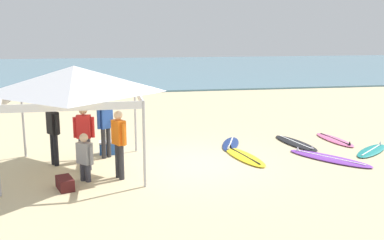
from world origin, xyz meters
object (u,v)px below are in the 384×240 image
object	(u,v)px
surfboard_pink	(335,140)
gear_bag_near_tent	(65,183)
surfboard_black	(296,143)
person_blue	(105,124)
person_orange	(119,140)
canopy_tent	(74,80)
surfboard_teal	(372,151)
cooler_box	(108,147)
surfboard_yellow	(244,156)
person_grey	(85,155)
person_red	(84,134)
surfboard_purple	(329,158)
person_black	(53,130)
surfboard_navy	(231,144)

from	to	relation	value
surfboard_pink	gear_bag_near_tent	size ratio (longest dim) A/B	3.46
surfboard_black	surfboard_pink	size ratio (longest dim) A/B	1.11
person_blue	person_orange	bearing A→B (deg)	-80.38
canopy_tent	surfboard_teal	size ratio (longest dim) A/B	1.78
surfboard_teal	gear_bag_near_tent	world-z (taller)	gear_bag_near_tent
surfboard_black	surfboard_teal	xyz separation A→B (m)	(1.90, -1.32, 0.00)
surfboard_black	cooler_box	size ratio (longest dim) A/B	4.62
surfboard_black	surfboard_yellow	world-z (taller)	same
surfboard_pink	cooler_box	distance (m)	7.50
person_grey	surfboard_pink	bearing A→B (deg)	18.11
person_red	person_blue	world-z (taller)	same
surfboard_pink	surfboard_teal	xyz separation A→B (m)	(0.42, -1.48, 0.00)
surfboard_yellow	gear_bag_near_tent	world-z (taller)	gear_bag_near_tent
surfboard_purple	person_black	world-z (taller)	person_black
surfboard_navy	person_orange	size ratio (longest dim) A/B	1.12
surfboard_pink	person_orange	bearing A→B (deg)	-160.33
person_orange	cooler_box	size ratio (longest dim) A/B	3.42
surfboard_teal	gear_bag_near_tent	xyz separation A→B (m)	(-8.90, -1.63, 0.10)
surfboard_pink	person_blue	size ratio (longest dim) A/B	1.21
canopy_tent	surfboard_pink	bearing A→B (deg)	11.51
canopy_tent	person_black	world-z (taller)	canopy_tent
surfboard_pink	person_orange	xyz separation A→B (m)	(-7.20, -2.57, 0.95)
canopy_tent	surfboard_black	world-z (taller)	canopy_tent
surfboard_yellow	gear_bag_near_tent	bearing A→B (deg)	-160.32
surfboard_teal	cooler_box	bearing A→B (deg)	170.91
surfboard_black	person_grey	distance (m)	7.04
surfboard_purple	gear_bag_near_tent	world-z (taller)	gear_bag_near_tent
surfboard_pink	surfboard_navy	bearing A→B (deg)	178.20
surfboard_navy	person_red	distance (m)	4.94
surfboard_black	person_grey	size ratio (longest dim) A/B	1.92
person_black	person_red	distance (m)	1.06
person_orange	gear_bag_near_tent	world-z (taller)	person_orange
person_red	person_grey	xyz separation A→B (m)	(0.04, -0.89, -0.33)
surfboard_purple	surfboard_navy	world-z (taller)	same
canopy_tent	surfboard_purple	distance (m)	7.38
canopy_tent	person_grey	distance (m)	1.99
surfboard_purple	surfboard_black	bearing A→B (deg)	96.43
cooler_box	person_red	bearing A→B (deg)	-110.93
surfboard_pink	surfboard_yellow	xyz separation A→B (m)	(-3.60, -1.37, -0.00)
surfboard_navy	gear_bag_near_tent	xyz separation A→B (m)	(-4.89, -3.23, 0.10)
person_blue	person_orange	world-z (taller)	same
surfboard_pink	person_black	size ratio (longest dim) A/B	1.21
surfboard_purple	person_black	distance (m)	7.77
person_black	cooler_box	distance (m)	1.85
person_blue	person_grey	size ratio (longest dim) A/B	1.43
surfboard_yellow	surfboard_purple	bearing A→B (deg)	-15.27
surfboard_yellow	surfboard_teal	xyz separation A→B (m)	(4.03, -0.11, 0.00)
person_orange	cooler_box	bearing A→B (deg)	97.02
person_black	person_grey	distance (m)	1.79
canopy_tent	surfboard_yellow	bearing A→B (deg)	3.79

